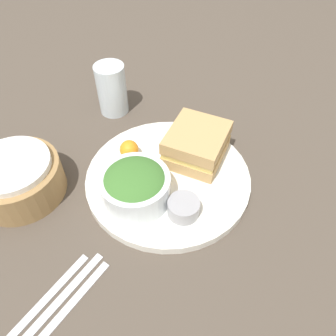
{
  "coord_description": "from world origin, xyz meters",
  "views": [
    {
      "loc": [
        -0.37,
        -0.18,
        0.49
      ],
      "look_at": [
        0.0,
        0.0,
        0.04
      ],
      "focal_mm": 35.0,
      "sensor_mm": 36.0,
      "label": 1
    }
  ],
  "objects_px": {
    "plate": "(168,178)",
    "dressing_cup": "(183,208)",
    "bread_basket": "(17,178)",
    "knife": "(52,309)",
    "sandwich": "(197,144)",
    "drink_glass": "(112,89)",
    "fork": "(61,316)",
    "spoon": "(43,302)",
    "salad_bowl": "(135,185)"
  },
  "relations": [
    {
      "from": "salad_bowl",
      "to": "bread_basket",
      "type": "distance_m",
      "value": 0.22
    },
    {
      "from": "sandwich",
      "to": "knife",
      "type": "distance_m",
      "value": 0.37
    },
    {
      "from": "sandwich",
      "to": "drink_glass",
      "type": "relative_size",
      "value": 1.04
    },
    {
      "from": "bread_basket",
      "to": "salad_bowl",
      "type": "bearing_deg",
      "value": -71.5
    },
    {
      "from": "plate",
      "to": "fork",
      "type": "bearing_deg",
      "value": 174.81
    },
    {
      "from": "drink_glass",
      "to": "spoon",
      "type": "relative_size",
      "value": 0.66
    },
    {
      "from": "sandwich",
      "to": "dressing_cup",
      "type": "height_order",
      "value": "sandwich"
    },
    {
      "from": "plate",
      "to": "bread_basket",
      "type": "distance_m",
      "value": 0.28
    },
    {
      "from": "plate",
      "to": "sandwich",
      "type": "relative_size",
      "value": 2.58
    },
    {
      "from": "fork",
      "to": "plate",
      "type": "bearing_deg",
      "value": -176.52
    },
    {
      "from": "sandwich",
      "to": "salad_bowl",
      "type": "bearing_deg",
      "value": 159.08
    },
    {
      "from": "sandwich",
      "to": "bread_basket",
      "type": "height_order",
      "value": "sandwich"
    },
    {
      "from": "fork",
      "to": "sandwich",
      "type": "bearing_deg",
      "value": -179.76
    },
    {
      "from": "plate",
      "to": "spoon",
      "type": "distance_m",
      "value": 0.3
    },
    {
      "from": "plate",
      "to": "knife",
      "type": "xyz_separation_m",
      "value": [
        -0.29,
        0.04,
        -0.01
      ]
    },
    {
      "from": "plate",
      "to": "drink_glass",
      "type": "relative_size",
      "value": 2.68
    },
    {
      "from": "fork",
      "to": "knife",
      "type": "height_order",
      "value": "same"
    },
    {
      "from": "plate",
      "to": "salad_bowl",
      "type": "xyz_separation_m",
      "value": [
        -0.07,
        0.03,
        0.04
      ]
    },
    {
      "from": "plate",
      "to": "dressing_cup",
      "type": "distance_m",
      "value": 0.09
    },
    {
      "from": "salad_bowl",
      "to": "fork",
      "type": "height_order",
      "value": "salad_bowl"
    },
    {
      "from": "plate",
      "to": "bread_basket",
      "type": "relative_size",
      "value": 1.94
    },
    {
      "from": "bread_basket",
      "to": "knife",
      "type": "height_order",
      "value": "bread_basket"
    },
    {
      "from": "sandwich",
      "to": "spoon",
      "type": "relative_size",
      "value": 0.69
    },
    {
      "from": "dressing_cup",
      "to": "drink_glass",
      "type": "relative_size",
      "value": 0.47
    },
    {
      "from": "drink_glass",
      "to": "bread_basket",
      "type": "bearing_deg",
      "value": 175.29
    },
    {
      "from": "salad_bowl",
      "to": "dressing_cup",
      "type": "relative_size",
      "value": 2.22
    },
    {
      "from": "sandwich",
      "to": "salad_bowl",
      "type": "xyz_separation_m",
      "value": [
        -0.14,
        0.06,
        0.0
      ]
    },
    {
      "from": "drink_glass",
      "to": "dressing_cup",
      "type": "bearing_deg",
      "value": -127.42
    },
    {
      "from": "salad_bowl",
      "to": "spoon",
      "type": "bearing_deg",
      "value": 170.88
    },
    {
      "from": "plate",
      "to": "bread_basket",
      "type": "height_order",
      "value": "bread_basket"
    },
    {
      "from": "bread_basket",
      "to": "fork",
      "type": "bearing_deg",
      "value": -126.22
    },
    {
      "from": "spoon",
      "to": "knife",
      "type": "bearing_deg",
      "value": 90.0
    },
    {
      "from": "salad_bowl",
      "to": "drink_glass",
      "type": "relative_size",
      "value": 1.05
    },
    {
      "from": "salad_bowl",
      "to": "fork",
      "type": "bearing_deg",
      "value": -179.79
    },
    {
      "from": "fork",
      "to": "spoon",
      "type": "bearing_deg",
      "value": -90.0
    },
    {
      "from": "drink_glass",
      "to": "spoon",
      "type": "xyz_separation_m",
      "value": [
        -0.43,
        -0.15,
        -0.06
      ]
    },
    {
      "from": "salad_bowl",
      "to": "spoon",
      "type": "height_order",
      "value": "salad_bowl"
    },
    {
      "from": "plate",
      "to": "salad_bowl",
      "type": "bearing_deg",
      "value": 159.29
    },
    {
      "from": "sandwich",
      "to": "bread_basket",
      "type": "xyz_separation_m",
      "value": [
        -0.21,
        0.26,
        -0.01
      ]
    },
    {
      "from": "salad_bowl",
      "to": "fork",
      "type": "relative_size",
      "value": 0.63
    },
    {
      "from": "dressing_cup",
      "to": "sandwich",
      "type": "bearing_deg",
      "value": 13.95
    },
    {
      "from": "knife",
      "to": "salad_bowl",
      "type": "bearing_deg",
      "value": -175.76
    },
    {
      "from": "drink_glass",
      "to": "spoon",
      "type": "height_order",
      "value": "drink_glass"
    },
    {
      "from": "plate",
      "to": "dressing_cup",
      "type": "xyz_separation_m",
      "value": [
        -0.07,
        -0.06,
        0.02
      ]
    },
    {
      "from": "fork",
      "to": "spoon",
      "type": "xyz_separation_m",
      "value": [
        0.01,
        0.04,
        0.0
      ]
    },
    {
      "from": "sandwich",
      "to": "drink_glass",
      "type": "distance_m",
      "value": 0.25
    },
    {
      "from": "spoon",
      "to": "plate",
      "type": "bearing_deg",
      "value": 176.52
    },
    {
      "from": "dressing_cup",
      "to": "bread_basket",
      "type": "relative_size",
      "value": 0.34
    },
    {
      "from": "drink_glass",
      "to": "plate",
      "type": "bearing_deg",
      "value": -124.04
    },
    {
      "from": "salad_bowl",
      "to": "drink_glass",
      "type": "xyz_separation_m",
      "value": [
        0.22,
        0.18,
        0.01
      ]
    }
  ]
}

